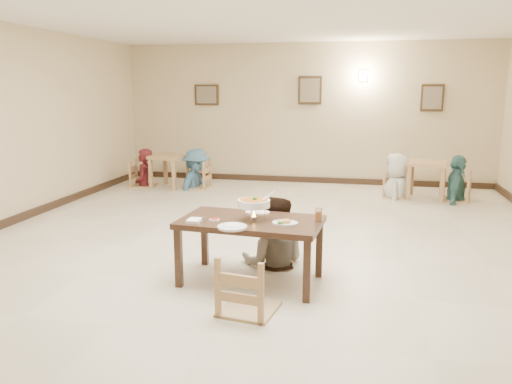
% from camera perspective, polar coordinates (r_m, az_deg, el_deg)
% --- Properties ---
extents(floor, '(10.00, 10.00, 0.00)m').
position_cam_1_polar(floor, '(6.35, 0.48, -6.94)').
color(floor, beige).
rests_on(floor, ground).
extents(ceiling, '(10.00, 10.00, 0.00)m').
position_cam_1_polar(ceiling, '(6.09, 0.53, 20.88)').
color(ceiling, white).
rests_on(ceiling, wall_back).
extents(wall_back, '(10.00, 0.00, 10.00)m').
position_cam_1_polar(wall_back, '(10.98, 5.62, 8.88)').
color(wall_back, beige).
rests_on(wall_back, floor).
extents(baseboard_back, '(8.00, 0.06, 0.12)m').
position_cam_1_polar(baseboard_back, '(11.11, 5.46, 1.43)').
color(baseboard_back, '#302016').
rests_on(baseboard_back, floor).
extents(picture_a, '(0.55, 0.04, 0.45)m').
position_cam_1_polar(picture_a, '(11.37, -5.67, 10.99)').
color(picture_a, '#3B2817').
rests_on(picture_a, wall_back).
extents(picture_b, '(0.50, 0.04, 0.60)m').
position_cam_1_polar(picture_b, '(10.91, 6.18, 11.48)').
color(picture_b, '#3B2817').
rests_on(picture_b, wall_back).
extents(picture_c, '(0.45, 0.04, 0.55)m').
position_cam_1_polar(picture_c, '(10.95, 19.50, 10.11)').
color(picture_c, '#3B2817').
rests_on(picture_c, wall_back).
extents(wall_sconce, '(0.16, 0.05, 0.22)m').
position_cam_1_polar(wall_sconce, '(10.86, 12.15, 12.87)').
color(wall_sconce, '#FFD88C').
rests_on(wall_sconce, wall_back).
extents(main_table, '(1.53, 0.95, 0.69)m').
position_cam_1_polar(main_table, '(5.25, -0.60, -3.99)').
color(main_table, '#3B2418').
rests_on(main_table, floor).
extents(chair_far, '(0.45, 0.45, 0.97)m').
position_cam_1_polar(chair_far, '(5.91, 2.00, -3.47)').
color(chair_far, tan).
rests_on(chair_far, floor).
extents(chair_near, '(0.50, 0.50, 1.06)m').
position_cam_1_polar(chair_near, '(4.58, -0.87, -7.41)').
color(chair_near, tan).
rests_on(chair_near, floor).
extents(main_diner, '(0.84, 0.68, 1.62)m').
position_cam_1_polar(main_diner, '(5.74, 2.12, -0.57)').
color(main_diner, gray).
rests_on(main_diner, floor).
extents(curry_warmer, '(0.38, 0.34, 0.30)m').
position_cam_1_polar(curry_warmer, '(5.17, -0.24, -1.32)').
color(curry_warmer, silver).
rests_on(curry_warmer, main_table).
extents(rice_plate_far, '(0.26, 0.26, 0.06)m').
position_cam_1_polar(rice_plate_far, '(5.47, 0.21, -2.33)').
color(rice_plate_far, white).
rests_on(rice_plate_far, main_table).
extents(rice_plate_near, '(0.29, 0.29, 0.07)m').
position_cam_1_polar(rice_plate_near, '(4.91, -2.73, -3.97)').
color(rice_plate_near, white).
rests_on(rice_plate_near, main_table).
extents(fried_plate, '(0.26, 0.26, 0.06)m').
position_cam_1_polar(fried_plate, '(5.05, 3.31, -3.49)').
color(fried_plate, white).
rests_on(fried_plate, main_table).
extents(chili_dish, '(0.11, 0.11, 0.02)m').
position_cam_1_polar(chili_dish, '(5.20, -4.78, -3.16)').
color(chili_dish, white).
rests_on(chili_dish, main_table).
extents(napkin_cutlery, '(0.16, 0.26, 0.03)m').
position_cam_1_polar(napkin_cutlery, '(5.16, -7.04, -3.26)').
color(napkin_cutlery, white).
rests_on(napkin_cutlery, main_table).
extents(drink_glass, '(0.07, 0.07, 0.14)m').
position_cam_1_polar(drink_glass, '(5.17, 7.16, -2.67)').
color(drink_glass, white).
rests_on(drink_glass, main_table).
extents(bg_table_left, '(0.79, 0.79, 0.68)m').
position_cam_1_polar(bg_table_left, '(10.56, -9.89, 3.44)').
color(bg_table_left, tan).
rests_on(bg_table_left, floor).
extents(bg_table_right, '(0.82, 0.82, 0.70)m').
position_cam_1_polar(bg_table_right, '(9.85, 18.96, 2.52)').
color(bg_table_right, tan).
rests_on(bg_table_right, floor).
extents(bg_chair_ll, '(0.49, 0.49, 1.05)m').
position_cam_1_polar(bg_chair_ll, '(10.77, -12.76, 3.38)').
color(bg_chair_ll, tan).
rests_on(bg_chair_ll, floor).
extents(bg_chair_lr, '(0.51, 0.51, 1.10)m').
position_cam_1_polar(bg_chair_lr, '(10.40, -6.86, 3.42)').
color(bg_chair_lr, tan).
rests_on(bg_chair_lr, floor).
extents(bg_chair_rl, '(0.43, 0.43, 0.91)m').
position_cam_1_polar(bg_chair_rl, '(9.85, 15.85, 2.04)').
color(bg_chair_rl, tan).
rests_on(bg_chair_rl, floor).
extents(bg_chair_rr, '(0.47, 0.47, 1.01)m').
position_cam_1_polar(bg_chair_rr, '(9.89, 22.02, 1.96)').
color(bg_chair_rr, tan).
rests_on(bg_chair_rr, floor).
extents(bg_diner_a, '(0.51, 0.65, 1.60)m').
position_cam_1_polar(bg_diner_a, '(10.73, -12.82, 4.82)').
color(bg_diner_a, '#5B181D').
rests_on(bg_diner_a, floor).
extents(bg_diner_b, '(0.78, 1.15, 1.65)m').
position_cam_1_polar(bg_diner_b, '(10.37, -6.90, 4.94)').
color(bg_diner_b, teal).
rests_on(bg_diner_b, floor).
extents(bg_diner_c, '(0.67, 0.90, 1.68)m').
position_cam_1_polar(bg_diner_c, '(9.79, 15.98, 4.27)').
color(bg_diner_c, silver).
rests_on(bg_diner_c, floor).
extents(bg_diner_d, '(0.65, 1.06, 1.69)m').
position_cam_1_polar(bg_diner_d, '(9.84, 22.17, 3.93)').
color(bg_diner_d, teal).
rests_on(bg_diner_d, floor).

